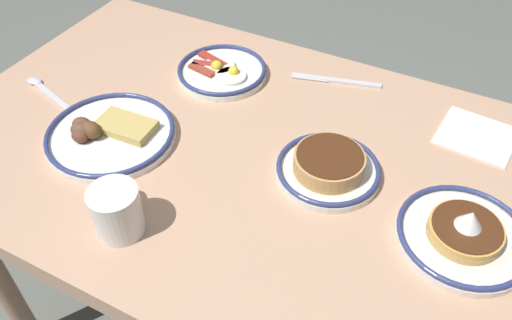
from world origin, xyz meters
TOP-DOWN VIEW (x-y plane):
  - dining_table at (0.00, 0.00)m, footprint 1.28×0.82m
  - plate_near_main at (0.16, -0.21)m, footprint 0.21×0.21m
  - plate_center_pancakes at (-0.19, -0.01)m, footprint 0.20×0.20m
  - plate_far_companion at (0.25, 0.10)m, footprint 0.27×0.27m
  - plate_far_side at (-0.46, 0.03)m, footprint 0.23×0.23m
  - coffee_mug at (0.08, 0.28)m, footprint 0.10×0.11m
  - paper_napkin at (-0.43, -0.26)m, footprint 0.16×0.15m
  - butter_knife at (-0.09, -0.31)m, footprint 0.21×0.07m
  - tea_spoon at (0.49, 0.04)m, footprint 0.19×0.07m

SIDE VIEW (x-z plane):
  - dining_table at x=0.00m, z-range 0.30..1.06m
  - paper_napkin at x=-0.43m, z-range 0.76..0.76m
  - butter_knife at x=-0.09m, z-range 0.76..0.77m
  - tea_spoon at x=0.49m, z-range 0.76..0.77m
  - plate_near_main at x=0.16m, z-range 0.75..0.79m
  - plate_far_companion at x=0.25m, z-range 0.75..0.80m
  - plate_far_side at x=-0.46m, z-range 0.74..0.81m
  - plate_center_pancakes at x=-0.19m, z-range 0.75..0.81m
  - coffee_mug at x=0.08m, z-range 0.76..0.85m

